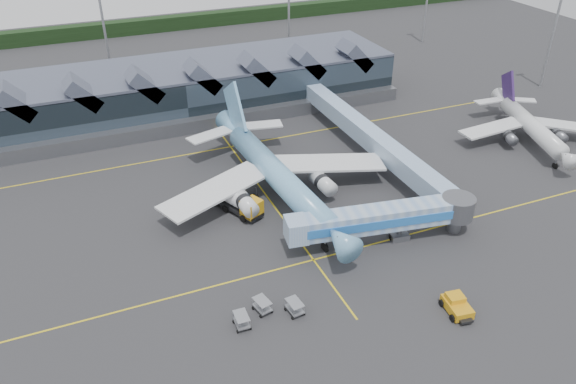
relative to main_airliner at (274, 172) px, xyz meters
name	(u,v)px	position (x,y,z in m)	size (l,w,h in m)	color
ground	(290,228)	(-1.30, -9.26, -4.09)	(260.00, 260.00, 0.00)	#2D2D30
taxi_stripes	(265,194)	(-1.30, 0.74, -4.08)	(120.00, 60.00, 0.01)	gold
tree_line_far	(146,26)	(-1.30, 100.74, -2.09)	(260.00, 4.00, 4.00)	black
terminal	(176,90)	(-6.37, 38.09, 0.79)	(90.00, 22.25, 12.52)	black
light_masts	(268,21)	(19.70, 53.54, 8.40)	(132.40, 42.56, 22.45)	gray
main_airliner	(274,172)	(0.00, 0.00, 0.00)	(37.58, 43.29, 13.90)	#5F9BC2
regional_jet	(529,124)	(50.52, 0.16, -0.89)	(25.73, 28.78, 10.08)	silver
jet_bridge	(393,217)	(10.45, -17.26, -0.35)	(26.80, 7.85, 5.58)	#7B9CCD
fuel_truck	(233,198)	(-7.22, -1.39, -2.08)	(6.47, 10.40, 3.58)	black
pushback_tug	(457,305)	(10.06, -32.46, -3.21)	(3.25, 4.65, 1.94)	orange
baggage_carts	(266,310)	(-10.75, -24.71, -3.18)	(8.03, 4.25, 1.62)	#919399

